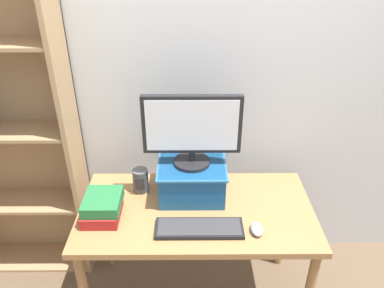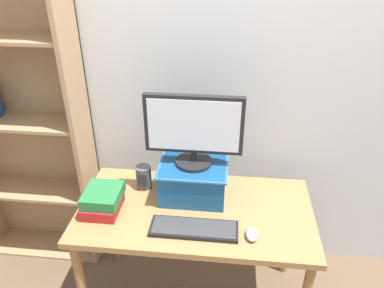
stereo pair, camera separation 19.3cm
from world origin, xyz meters
TOP-DOWN VIEW (x-y plane):
  - back_wall at (0.00, 0.52)m, footprint 7.00×0.08m
  - desk at (0.00, 0.00)m, footprint 1.29×0.68m
  - bookshelf_unit at (-1.16, 0.37)m, footprint 0.83×0.28m
  - riser_box at (-0.02, 0.14)m, footprint 0.38×0.35m
  - computer_monitor at (-0.02, 0.14)m, footprint 0.53×0.20m
  - keyboard at (0.01, -0.17)m, footprint 0.45×0.15m
  - computer_mouse at (0.30, -0.19)m, footprint 0.06×0.10m
  - book_stack at (-0.50, -0.06)m, footprint 0.20×0.23m
  - desk_speaker at (-0.32, 0.17)m, footprint 0.09×0.09m

SIDE VIEW (x-z plane):
  - desk at x=0.00m, z-range 0.28..1.02m
  - keyboard at x=0.01m, z-range 0.73..0.76m
  - computer_mouse at x=0.30m, z-range 0.73..0.77m
  - book_stack at x=-0.50m, z-range 0.73..0.86m
  - desk_speaker at x=-0.32m, z-range 0.73..0.88m
  - riser_box at x=-0.02m, z-range 0.74..0.94m
  - bookshelf_unit at x=-1.16m, z-range 0.01..2.08m
  - computer_monitor at x=-0.02m, z-range 0.95..1.36m
  - back_wall at x=0.00m, z-range 0.00..2.60m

